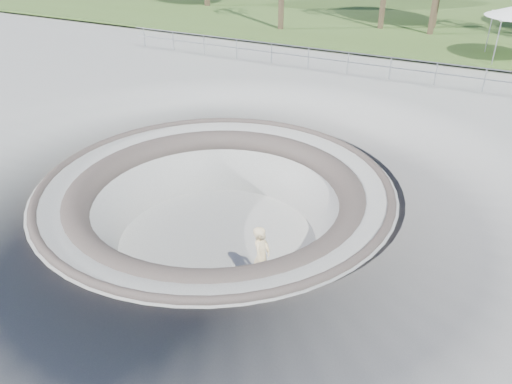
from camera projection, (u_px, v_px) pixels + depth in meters
ground at (216, 184)px, 14.49m from camera, size 180.00×180.00×0.00m
skate_bowl at (218, 236)px, 15.39m from camera, size 14.00×14.00×4.10m
grass_strip at (432, 5)px, 40.68m from camera, size 180.00×36.00×0.12m
distant_hills at (489, 42)px, 60.66m from camera, size 103.20×45.00×28.60m
safety_railing at (348, 63)px, 23.43m from camera, size 25.00×0.06×1.03m
skateboard at (261, 285)px, 13.37m from camera, size 0.89×0.30×0.09m
skater at (261, 257)px, 12.92m from camera, size 0.49×0.70×1.81m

